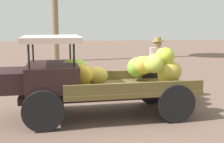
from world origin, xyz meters
TOP-DOWN VIEW (x-y plane):
  - ground_plane at (0.00, 0.00)m, footprint 60.00×60.00m
  - truck at (0.33, 0.12)m, footprint 4.54×2.01m
  - farmer at (-1.55, -1.26)m, footprint 0.53×0.47m
  - wooden_crate at (-2.26, -0.96)m, footprint 0.71×0.71m

SIDE VIEW (x-z plane):
  - ground_plane at x=0.00m, z-range 0.00..0.00m
  - wooden_crate at x=-2.26m, z-range 0.00..0.51m
  - truck at x=0.33m, z-range -0.02..1.84m
  - farmer at x=-1.55m, z-range 0.12..1.87m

